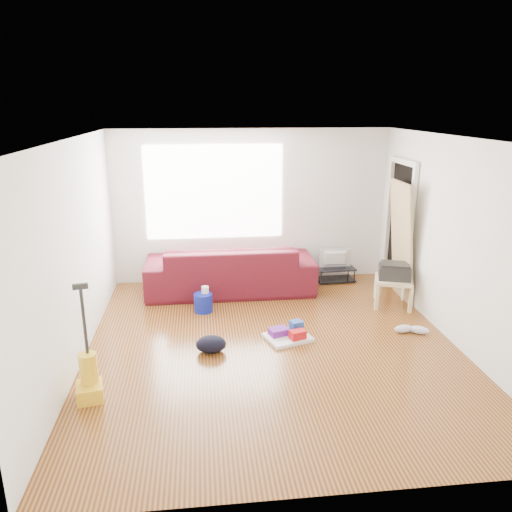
{
  "coord_description": "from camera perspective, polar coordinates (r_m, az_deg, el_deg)",
  "views": [
    {
      "loc": [
        -0.83,
        -5.52,
        2.86
      ],
      "look_at": [
        -0.14,
        0.6,
        0.98
      ],
      "focal_mm": 35.0,
      "sensor_mm": 36.0,
      "label": 1
    }
  ],
  "objects": [
    {
      "name": "tv",
      "position": [
        8.42,
        9.12,
        -0.31
      ],
      "size": [
        0.54,
        0.07,
        0.31
      ],
      "primitive_type": "imported",
      "rotation": [
        0.0,
        0.0,
        3.14
      ],
      "color": "black",
      "rests_on": "tv_stand"
    },
    {
      "name": "door_panel",
      "position": [
        8.0,
        15.78,
        -4.66
      ],
      "size": [
        0.22,
        0.72,
        1.8
      ],
      "primitive_type": "cube",
      "rotation": [
        0.0,
        -0.1,
        0.0
      ],
      "color": "tan",
      "rests_on": "ground"
    },
    {
      "name": "printer",
      "position": [
        7.53,
        15.56,
        -1.66
      ],
      "size": [
        0.53,
        0.46,
        0.23
      ],
      "rotation": [
        0.0,
        0.0,
        -0.31
      ],
      "color": "black",
      "rests_on": "side_table"
    },
    {
      "name": "cleaning_tray",
      "position": [
        6.43,
        3.77,
        -8.9
      ],
      "size": [
        0.65,
        0.58,
        0.19
      ],
      "rotation": [
        0.0,
        0.0,
        0.32
      ],
      "color": "white",
      "rests_on": "ground"
    },
    {
      "name": "bucket",
      "position": [
        7.27,
        -6.01,
        -6.29
      ],
      "size": [
        0.3,
        0.3,
        0.27
      ],
      "primitive_type": "cylinder",
      "rotation": [
        0.0,
        0.0,
        0.15
      ],
      "color": "#0F1D96",
      "rests_on": "ground"
    },
    {
      "name": "side_table",
      "position": [
        7.59,
        15.46,
        -2.96
      ],
      "size": [
        0.65,
        0.65,
        0.42
      ],
      "rotation": [
        0.0,
        0.0,
        -0.32
      ],
      "color": "#C6B387",
      "rests_on": "ground"
    },
    {
      "name": "sofa",
      "position": [
        8.01,
        -2.94,
        -3.97
      ],
      "size": [
        2.62,
        1.02,
        0.77
      ],
      "primitive_type": "imported",
      "rotation": [
        0.0,
        0.0,
        3.14
      ],
      "color": "#4E0D1A",
      "rests_on": "ground"
    },
    {
      "name": "room",
      "position": [
        5.96,
        2.46,
        1.32
      ],
      "size": [
        4.51,
        5.01,
        2.51
      ],
      "color": "#4D260B",
      "rests_on": "ground"
    },
    {
      "name": "backpack",
      "position": [
        6.15,
        -5.13,
        -10.83
      ],
      "size": [
        0.37,
        0.3,
        0.2
      ],
      "primitive_type": "ellipsoid",
      "rotation": [
        0.0,
        0.0,
        -0.03
      ],
      "color": "black",
      "rests_on": "ground"
    },
    {
      "name": "sneakers",
      "position": [
        6.86,
        17.33,
        -8.01
      ],
      "size": [
        0.46,
        0.23,
        0.1
      ],
      "rotation": [
        0.0,
        0.0,
        -0.34
      ],
      "color": "silver",
      "rests_on": "ground"
    },
    {
      "name": "tv_stand",
      "position": [
        8.51,
        9.04,
        -2.01
      ],
      "size": [
        0.64,
        0.39,
        0.24
      ],
      "rotation": [
        0.0,
        0.0,
        0.05
      ],
      "color": "black",
      "rests_on": "ground"
    },
    {
      "name": "vacuum",
      "position": [
        5.43,
        -18.55,
        -13.07
      ],
      "size": [
        0.3,
        0.33,
        1.22
      ],
      "rotation": [
        0.0,
        0.0,
        0.19
      ],
      "color": "yellow",
      "rests_on": "ground"
    },
    {
      "name": "toilet_paper",
      "position": [
        7.24,
        -5.8,
        -4.85
      ],
      "size": [
        0.11,
        0.11,
        0.1
      ],
      "primitive_type": "cylinder",
      "color": "white",
      "rests_on": "bucket"
    }
  ]
}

